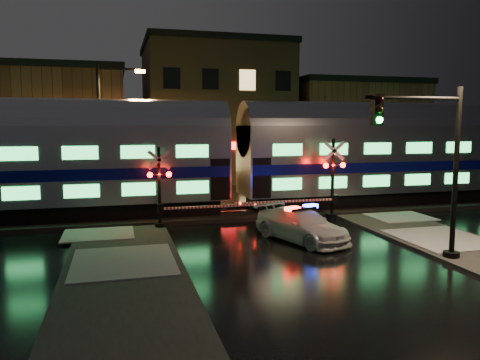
{
  "coord_description": "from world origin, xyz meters",
  "views": [
    {
      "loc": [
        -6.62,
        -19.4,
        4.9
      ],
      "look_at": [
        -0.84,
        2.5,
        2.2
      ],
      "focal_mm": 35.0,
      "sensor_mm": 36.0,
      "label": 1
    }
  ],
  "objects_px": {
    "traffic_light": "(433,171)",
    "crossing_signal_left": "(168,196)",
    "crossing_signal_right": "(327,187)",
    "streetlight": "(105,126)",
    "police_car": "(301,225)"
  },
  "relations": [
    {
      "from": "traffic_light",
      "to": "crossing_signal_left",
      "type": "bearing_deg",
      "value": 136.11
    },
    {
      "from": "crossing_signal_left",
      "to": "crossing_signal_right",
      "type": "bearing_deg",
      "value": 0.06
    },
    {
      "from": "crossing_signal_right",
      "to": "crossing_signal_left",
      "type": "height_order",
      "value": "crossing_signal_right"
    },
    {
      "from": "crossing_signal_right",
      "to": "streetlight",
      "type": "xyz_separation_m",
      "value": [
        -10.95,
        6.69,
        3.04
      ]
    },
    {
      "from": "crossing_signal_right",
      "to": "streetlight",
      "type": "height_order",
      "value": "streetlight"
    },
    {
      "from": "crossing_signal_right",
      "to": "traffic_light",
      "type": "xyz_separation_m",
      "value": [
        0.35,
        -7.73,
        1.56
      ]
    },
    {
      "from": "crossing_signal_left",
      "to": "streetlight",
      "type": "distance_m",
      "value": 7.96
    },
    {
      "from": "crossing_signal_right",
      "to": "streetlight",
      "type": "distance_m",
      "value": 13.19
    },
    {
      "from": "crossing_signal_left",
      "to": "streetlight",
      "type": "xyz_separation_m",
      "value": [
        -2.87,
        6.7,
        3.19
      ]
    },
    {
      "from": "police_car",
      "to": "crossing_signal_right",
      "type": "height_order",
      "value": "crossing_signal_right"
    },
    {
      "from": "crossing_signal_right",
      "to": "streetlight",
      "type": "bearing_deg",
      "value": 148.58
    },
    {
      "from": "traffic_light",
      "to": "streetlight",
      "type": "relative_size",
      "value": 0.75
    },
    {
      "from": "crossing_signal_left",
      "to": "streetlight",
      "type": "height_order",
      "value": "streetlight"
    },
    {
      "from": "police_car",
      "to": "crossing_signal_left",
      "type": "distance_m",
      "value": 6.43
    },
    {
      "from": "crossing_signal_right",
      "to": "crossing_signal_left",
      "type": "xyz_separation_m",
      "value": [
        -8.08,
        -0.01,
        -0.15
      ]
    }
  ]
}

